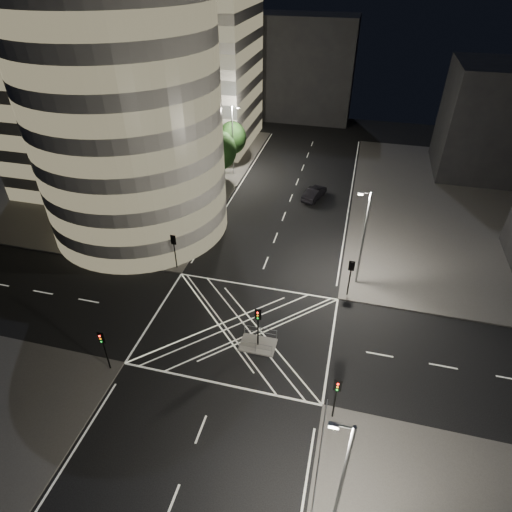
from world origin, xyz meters
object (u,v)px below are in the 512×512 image
(central_island, at_px, (258,345))
(traffic_signal_island, at_px, (258,321))
(traffic_signal_fr, at_px, (351,272))
(street_lamp_left_near, at_px, (185,198))
(sedan, at_px, (314,193))
(street_lamp_right_far, at_px, (363,236))
(traffic_signal_nr, at_px, (337,392))
(street_lamp_right_near, at_px, (341,479))
(traffic_signal_fl, at_px, (174,245))
(traffic_signal_nl, at_px, (103,344))
(street_lamp_left_far, at_px, (233,138))

(central_island, relative_size, traffic_signal_island, 0.75)
(traffic_signal_fr, height_order, street_lamp_left_near, street_lamp_left_near)
(sedan, bearing_deg, street_lamp_right_far, 127.99)
(traffic_signal_nr, xyz_separation_m, street_lamp_left_near, (-18.24, 18.80, 2.63))
(street_lamp_right_far, bearing_deg, street_lamp_right_near, -90.00)
(traffic_signal_fl, bearing_deg, sedan, 57.97)
(traffic_signal_nl, xyz_separation_m, street_lamp_right_far, (18.24, 15.80, 2.63))
(traffic_signal_fl, bearing_deg, street_lamp_right_far, 6.88)
(traffic_signal_nl, distance_m, street_lamp_left_near, 18.99)
(traffic_signal_fl, xyz_separation_m, street_lamp_right_near, (18.24, -20.80, 2.63))
(traffic_signal_nl, bearing_deg, street_lamp_left_near, 91.94)
(central_island, xyz_separation_m, sedan, (0.98, 27.13, 0.71))
(traffic_signal_fl, height_order, street_lamp_right_far, street_lamp_right_far)
(street_lamp_left_far, relative_size, street_lamp_right_far, 1.00)
(traffic_signal_nl, distance_m, street_lamp_right_far, 24.27)
(traffic_signal_island, distance_m, street_lamp_right_near, 14.78)
(traffic_signal_nr, bearing_deg, traffic_signal_island, 142.07)
(sedan, bearing_deg, central_island, 104.70)
(central_island, xyz_separation_m, street_lamp_left_near, (-11.44, 13.50, 5.47))
(street_lamp_left_near, xyz_separation_m, street_lamp_left_far, (0.00, 18.00, 0.00))
(street_lamp_left_far, relative_size, sedan, 2.10)
(street_lamp_left_far, xyz_separation_m, sedan, (12.42, -4.37, -4.76))
(traffic_signal_fr, height_order, street_lamp_right_far, street_lamp_right_far)
(street_lamp_right_near, bearing_deg, traffic_signal_fl, 131.24)
(traffic_signal_nl, height_order, street_lamp_right_near, street_lamp_right_near)
(central_island, relative_size, traffic_signal_fr, 0.75)
(sedan, bearing_deg, traffic_signal_nl, 86.81)
(traffic_signal_island, height_order, street_lamp_right_far, street_lamp_right_far)
(traffic_signal_island, bearing_deg, street_lamp_right_near, -59.25)
(traffic_signal_nl, xyz_separation_m, street_lamp_right_near, (18.24, -7.20, 2.63))
(street_lamp_left_near, xyz_separation_m, street_lamp_right_far, (18.87, -3.00, 0.00))
(traffic_signal_nr, relative_size, street_lamp_right_far, 0.40)
(traffic_signal_fr, bearing_deg, street_lamp_left_near, 164.08)
(traffic_signal_nr, relative_size, street_lamp_left_near, 0.40)
(street_lamp_left_near, distance_m, street_lamp_right_far, 19.11)
(traffic_signal_fr, height_order, street_lamp_right_near, street_lamp_right_near)
(traffic_signal_fr, xyz_separation_m, street_lamp_right_near, (0.64, -20.80, 2.63))
(traffic_signal_fr, distance_m, street_lamp_right_near, 20.97)
(traffic_signal_fl, height_order, sedan, traffic_signal_fl)
(traffic_signal_nr, height_order, street_lamp_left_near, street_lamp_left_near)
(traffic_signal_nr, distance_m, traffic_signal_island, 8.62)
(traffic_signal_island, height_order, sedan, traffic_signal_island)
(traffic_signal_nl, bearing_deg, central_island, 26.14)
(central_island, height_order, street_lamp_left_far, street_lamp_left_far)
(traffic_signal_fr, xyz_separation_m, street_lamp_right_far, (0.64, 2.20, 2.63))
(traffic_signal_nl, height_order, street_lamp_left_near, street_lamp_left_near)
(central_island, bearing_deg, traffic_signal_nr, -37.93)
(traffic_signal_nr, bearing_deg, traffic_signal_nl, 180.00)
(street_lamp_left_near, bearing_deg, central_island, -49.73)
(street_lamp_left_near, bearing_deg, traffic_signal_nl, -88.06)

